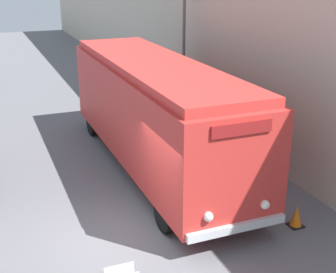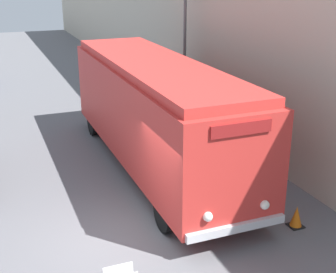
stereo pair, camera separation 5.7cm
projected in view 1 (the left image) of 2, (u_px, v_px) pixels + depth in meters
The scene contains 5 objects.
ground_plane at pixel (122, 241), 11.10m from camera, with size 80.00×80.00×0.00m, color slate.
building_wall_right at pixel (180, 26), 20.62m from camera, with size 0.30×60.00×7.32m.
vintage_bus at pixel (155, 109), 14.59m from camera, with size 2.62×10.50×3.45m.
streetlamp at pixel (184, 29), 18.35m from camera, with size 0.36×0.36×5.81m.
traffic_cone at pixel (296, 216), 11.65m from camera, with size 0.36×0.36×0.55m.
Camera 1 is at (-2.58, -9.29, 6.14)m, focal length 50.00 mm.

